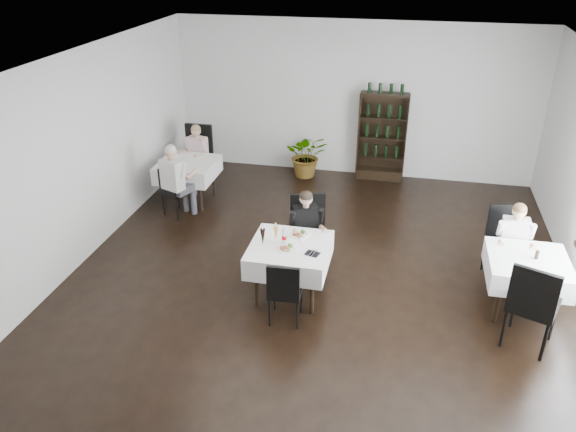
{
  "coord_description": "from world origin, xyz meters",
  "views": [
    {
      "loc": [
        1.03,
        -6.2,
        4.43
      ],
      "look_at": [
        -0.37,
        0.2,
        1.09
      ],
      "focal_mm": 35.0,
      "sensor_mm": 36.0,
      "label": 1
    }
  ],
  "objects_px": {
    "diner_main": "(307,227)",
    "main_table": "(290,255)",
    "potted_tree": "(307,155)",
    "wine_shelf": "(382,138)"
  },
  "relations": [
    {
      "from": "main_table",
      "to": "diner_main",
      "type": "height_order",
      "value": "diner_main"
    },
    {
      "from": "wine_shelf",
      "to": "main_table",
      "type": "relative_size",
      "value": 1.7
    },
    {
      "from": "potted_tree",
      "to": "diner_main",
      "type": "distance_m",
      "value": 3.59
    },
    {
      "from": "main_table",
      "to": "diner_main",
      "type": "bearing_deg",
      "value": 79.57
    },
    {
      "from": "main_table",
      "to": "potted_tree",
      "type": "height_order",
      "value": "potted_tree"
    },
    {
      "from": "wine_shelf",
      "to": "main_table",
      "type": "xyz_separation_m",
      "value": [
        -0.9,
        -4.31,
        -0.23
      ]
    },
    {
      "from": "wine_shelf",
      "to": "main_table",
      "type": "distance_m",
      "value": 4.41
    },
    {
      "from": "wine_shelf",
      "to": "main_table",
      "type": "bearing_deg",
      "value": -101.78
    },
    {
      "from": "diner_main",
      "to": "main_table",
      "type": "bearing_deg",
      "value": -100.43
    },
    {
      "from": "wine_shelf",
      "to": "potted_tree",
      "type": "height_order",
      "value": "wine_shelf"
    }
  ]
}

